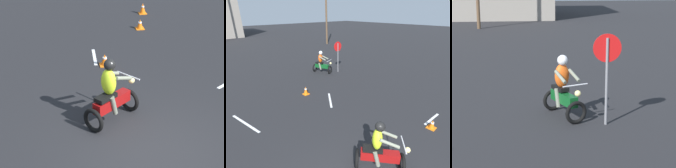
# 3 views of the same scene
# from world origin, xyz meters

# --- Properties ---
(motorcycle_rider_foreground) EXTENTS (1.35, 1.46, 1.66)m
(motorcycle_rider_foreground) POSITION_xyz_m (1.43, 0.74, 0.73)
(motorcycle_rider_foreground) COLOR black
(motorcycle_rider_foreground) RESTS_ON ground
(motorcycle_rider_background) EXTENTS (1.10, 1.54, 1.66)m
(motorcycle_rider_background) POSITION_xyz_m (5.69, 8.88, 0.73)
(motorcycle_rider_background) COLOR black
(motorcycle_rider_background) RESTS_ON ground
(stop_sign) EXTENTS (0.70, 0.08, 2.30)m
(stop_sign) POSITION_xyz_m (6.69, 8.16, 1.63)
(stop_sign) COLOR slate
(stop_sign) RESTS_ON ground
(traffic_cone_near_left) EXTENTS (0.32, 0.32, 0.48)m
(traffic_cone_near_left) POSITION_xyz_m (2.68, 6.49, 0.23)
(traffic_cone_near_left) COLOR orange
(traffic_cone_near_left) RESTS_ON ground
(traffic_cone_mid_left) EXTENTS (0.32, 0.32, 0.37)m
(traffic_cone_mid_left) POSITION_xyz_m (4.67, 0.42, 0.18)
(traffic_cone_mid_left) COLOR orange
(traffic_cone_mid_left) RESTS_ON ground
(lane_stripe_e) EXTENTS (1.28, 0.17, 0.01)m
(lane_stripe_e) POSITION_xyz_m (5.35, 0.65, 0.00)
(lane_stripe_e) COLOR silver
(lane_stripe_e) RESTS_ON ground
(lane_stripe_ne) EXTENTS (1.01, 1.36, 0.01)m
(lane_stripe_ne) POSITION_xyz_m (3.23, 5.03, 0.00)
(lane_stripe_ne) COLOR silver
(lane_stripe_ne) RESTS_ON ground
(lane_stripe_n) EXTENTS (0.52, 2.03, 0.01)m
(lane_stripe_n) POSITION_xyz_m (-0.74, 5.86, 0.00)
(lane_stripe_n) COLOR silver
(lane_stripe_n) RESTS_ON ground
(utility_pole_near) EXTENTS (0.24, 0.24, 8.56)m
(utility_pole_near) POSITION_xyz_m (13.96, 18.30, 4.28)
(utility_pole_near) COLOR brown
(utility_pole_near) RESTS_ON ground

